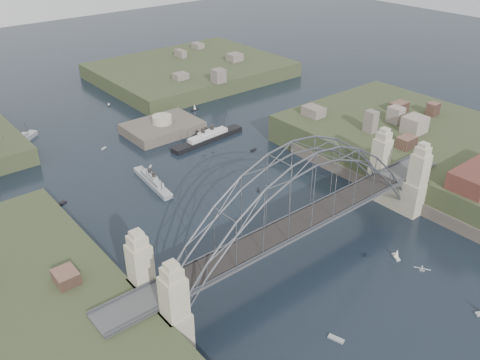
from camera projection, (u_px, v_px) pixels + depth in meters
name	position (u px, v px, depth m)	size (l,w,h in m)	color
ground	(297.00, 258.00, 100.33)	(500.00, 500.00, 0.00)	black
bridge	(301.00, 205.00, 94.29)	(84.00, 13.80, 24.60)	#464649
shore_east	(453.00, 165.00, 131.05)	(50.50, 90.00, 12.00)	#313A20
headland_ne	(191.00, 75.00, 201.72)	(70.00, 55.00, 9.50)	#313A20
fort_island	(163.00, 133.00, 154.30)	(22.00, 16.00, 9.40)	#4D443C
naval_cruiser_near	(152.00, 182.00, 125.55)	(3.97, 17.99, 5.35)	#999EA1
naval_cruiser_far	(17.00, 143.00, 144.84)	(15.29, 13.17, 6.00)	#999EA1
ocean_liner	(208.00, 138.00, 147.99)	(25.11, 5.40, 6.12)	black
aeroplane	(422.00, 269.00, 84.57)	(1.68, 2.49, 0.40)	#A9ABB0
small_boat_a	(133.00, 240.00, 105.28)	(2.23, 2.07, 0.45)	silver
small_boat_b	(258.00, 190.00, 123.28)	(1.45, 1.50, 0.45)	silver
small_boat_c	(336.00, 339.00, 81.58)	(1.65, 2.79, 0.45)	silver
small_boat_d	(253.00, 150.00, 142.95)	(2.06, 0.99, 0.45)	silver
small_boat_e	(59.00, 204.00, 117.45)	(3.55, 1.95, 0.45)	silver
small_boat_f	(150.00, 167.00, 133.89)	(1.52, 1.48, 0.45)	silver
small_boat_h	(104.00, 149.00, 143.69)	(1.91, 1.41, 0.45)	silver
small_boat_i	(345.00, 195.00, 121.13)	(2.00, 2.17, 0.45)	silver
small_boat_k	(109.00, 105.00, 173.60)	(1.52, 2.13, 1.43)	silver
small_boat_l	(36.00, 278.00, 94.43)	(1.75, 2.66, 1.43)	silver
small_boat_m	(396.00, 254.00, 99.85)	(1.76, 2.39, 2.38)	silver
small_boat_n	(195.00, 108.00, 169.82)	(2.95, 1.49, 2.38)	silver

